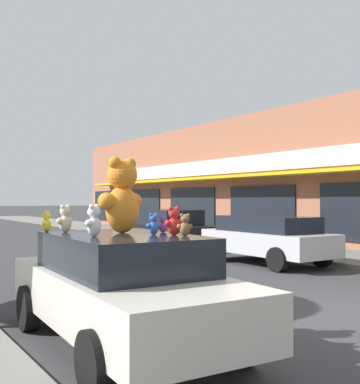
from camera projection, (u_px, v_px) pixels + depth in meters
ground_plane at (317, 314)px, 7.70m from camera, size 260.00×260.00×0.00m
storefront_row at (359, 180)px, 23.58m from camera, size 13.95×35.54×5.53m
plush_art_car at (122, 286)px, 6.02m from camera, size 2.05×4.31×1.39m
teddy_bear_giant at (122, 196)px, 6.32m from camera, size 0.76×0.53×1.00m
teddy_bear_blue at (154, 224)px, 6.02m from camera, size 0.20×0.12×0.27m
teddy_bear_white at (94, 221)px, 5.68m from camera, size 0.28×0.24×0.39m
teddy_bear_yellow at (47, 222)px, 6.56m from camera, size 0.19×0.20×0.29m
teddy_bear_cream at (65, 219)px, 6.42m from camera, size 0.28×0.22×0.37m
teddy_bear_purple at (163, 225)px, 6.40m from camera, size 0.16×0.10×0.22m
teddy_bear_red at (174, 221)px, 5.90m from camera, size 0.27×0.17×0.36m
teddy_bear_brown at (185, 225)px, 5.81m from camera, size 0.21×0.15×0.27m
parked_car_far_center at (267, 237)px, 13.60m from camera, size 1.86×4.00×1.36m
parked_car_far_right at (167, 227)px, 18.13m from camera, size 2.01×4.43×1.44m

